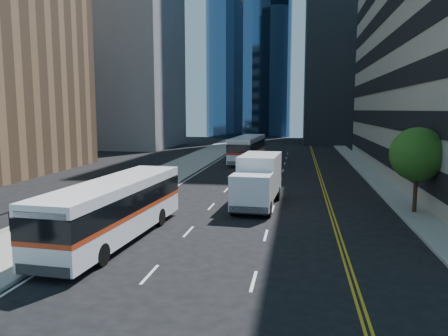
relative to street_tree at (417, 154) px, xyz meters
name	(u,v)px	position (x,y,z in m)	size (l,w,h in m)	color
ground	(252,247)	(-9.00, -8.00, -3.64)	(160.00, 160.00, 0.00)	black
sidewalk_west	(178,169)	(-19.50, 17.00, -3.57)	(5.00, 90.00, 0.15)	gray
sidewalk_east	(370,173)	(0.00, 17.00, -3.57)	(2.00, 90.00, 0.15)	gray
midrise_west	(119,42)	(-37.00, 44.00, 13.86)	(18.00, 18.00, 35.00)	gray
street_tree	(417,154)	(0.00, 0.00, 0.00)	(3.20, 3.20, 5.10)	#332114
bus_front	(115,208)	(-15.60, -8.01, -2.05)	(3.15, 11.40, 2.91)	white
bus_rear	(248,148)	(-13.00, 24.64, -1.96)	(3.25, 12.05, 3.08)	white
box_truck	(258,180)	(-9.53, 0.59, -1.89)	(2.77, 7.06, 3.32)	white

